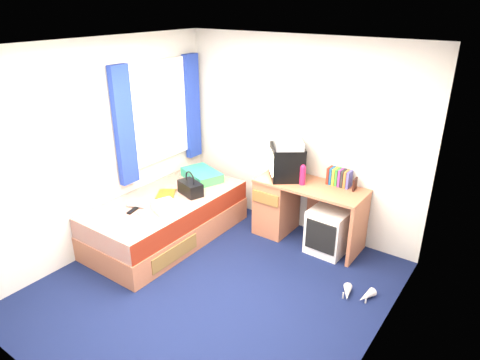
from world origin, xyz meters
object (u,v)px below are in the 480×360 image
Objects in this scene: storage_cube at (329,231)px; remote_control at (133,211)px; bed at (167,218)px; handbag at (190,188)px; towel at (165,207)px; white_heels at (357,294)px; water_bottle at (136,204)px; aerosol_can at (303,173)px; pink_water_bottle at (303,176)px; crt_tv at (287,162)px; desk at (289,204)px; vcr at (288,143)px; colour_swatch_fan at (142,216)px; picture_frame at (355,184)px; magazine at (166,194)px; pillow at (202,175)px.

storage_cube is 2.27m from remote_control.
bed is 0.48m from handbag.
towel is at bearing 26.23° from remote_control.
remote_control reaches higher than white_heels.
water_bottle reaches higher than storage_cube.
aerosol_can is at bearing 34.55° from remote_control.
white_heels is at bearing -32.95° from pink_water_bottle.
crt_tv is (1.10, 0.96, 0.69)m from bed.
crt_tv reaches higher than aerosol_can.
desk is 1.24m from handbag.
handbag reaches higher than remote_control.
towel is at bearing -45.86° from bed.
storage_cube is 1.13m from vcr.
vcr is at bearing 55.60° from colour_swatch_fan.
towel is at bearing -146.56° from picture_frame.
vcr is 2.05× the size of pink_water_bottle.
aerosol_can is at bearing -177.38° from picture_frame.
water_bottle is at bearing -148.80° from picture_frame.
picture_frame is at bearing 7.51° from aerosol_can.
desk reaches higher than remote_control.
vcr reaches higher than picture_frame.
vcr reaches higher than storage_cube.
vcr reaches higher than crt_tv.
handbag is 0.69m from water_bottle.
aerosol_can reaches higher than handbag.
magazine is 0.45m from water_bottle.
water_bottle is 0.11m from remote_control.
colour_swatch_fan reaches higher than storage_cube.
storage_cube is at bearing -18.23° from aerosol_can.
picture_frame is 0.76× the size of aerosol_can.
desk is 2.35× the size of crt_tv.
picture_frame is at bearing 117.52° from white_heels.
desk is (1.16, 0.96, 0.14)m from bed.
crt_tv reaches higher than storage_cube.
towel is 0.88× the size of white_heels.
magazine is (-0.30, 0.31, -0.04)m from towel.
pink_water_bottle is 1.62m from towel.
pink_water_bottle reaches higher than magazine.
desk reaches higher than colour_swatch_fan.
aerosol_can reaches higher than bed.
picture_frame is at bearing 27.25° from magazine.
water_bottle is (-2.02, -1.47, -0.24)m from picture_frame.
vcr reaches higher than aerosol_can.
water_bottle is at bearing -95.79° from handbag.
magazine reaches higher than white_heels.
crt_tv is 1.21m from handbag.
pillow is 2.75× the size of water_bottle.
pink_water_bottle is at bearing 33.51° from bed.
aerosol_can reaches higher than picture_frame.
bed is at bearing -140.39° from desk.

